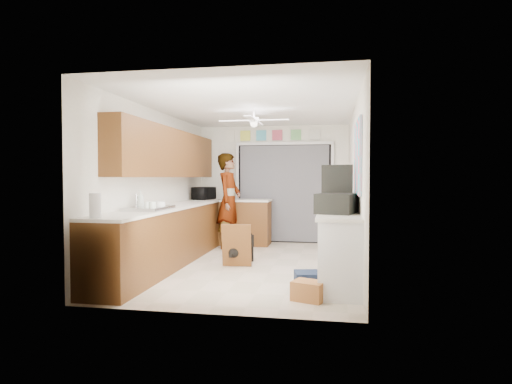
{
  "coord_description": "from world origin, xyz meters",
  "views": [
    {
      "loc": [
        1.24,
        -6.67,
        1.4
      ],
      "look_at": [
        0.0,
        0.4,
        1.15
      ],
      "focal_mm": 30.0,
      "sensor_mm": 36.0,
      "label": 1
    }
  ],
  "objects_px": {
    "cup": "(160,205)",
    "suitcase": "(337,203)",
    "navy_crate": "(310,281)",
    "paper_towel_roll": "(95,206)",
    "dog": "(243,248)",
    "cardboard_box": "(309,291)",
    "microwave": "(204,193)",
    "man": "(229,201)",
    "soap_bottle": "(141,200)"
  },
  "relations": [
    {
      "from": "man",
      "to": "dog",
      "type": "bearing_deg",
      "value": -150.83
    },
    {
      "from": "navy_crate",
      "to": "dog",
      "type": "distance_m",
      "value": 1.93
    },
    {
      "from": "cup",
      "to": "dog",
      "type": "xyz_separation_m",
      "value": [
        0.99,
        1.06,
        -0.75
      ]
    },
    {
      "from": "cardboard_box",
      "to": "man",
      "type": "distance_m",
      "value": 3.88
    },
    {
      "from": "navy_crate",
      "to": "suitcase",
      "type": "bearing_deg",
      "value": 41.92
    },
    {
      "from": "soap_bottle",
      "to": "dog",
      "type": "distance_m",
      "value": 1.86
    },
    {
      "from": "soap_bottle",
      "to": "cardboard_box",
      "type": "height_order",
      "value": "soap_bottle"
    },
    {
      "from": "suitcase",
      "to": "navy_crate",
      "type": "bearing_deg",
      "value": -123.03
    },
    {
      "from": "cardboard_box",
      "to": "navy_crate",
      "type": "height_order",
      "value": "navy_crate"
    },
    {
      "from": "microwave",
      "to": "navy_crate",
      "type": "distance_m",
      "value": 4.01
    },
    {
      "from": "soap_bottle",
      "to": "cup",
      "type": "bearing_deg",
      "value": -3.48
    },
    {
      "from": "navy_crate",
      "to": "man",
      "type": "distance_m",
      "value": 3.51
    },
    {
      "from": "soap_bottle",
      "to": "cup",
      "type": "distance_m",
      "value": 0.32
    },
    {
      "from": "navy_crate",
      "to": "paper_towel_roll",
      "type": "bearing_deg",
      "value": -160.5
    },
    {
      "from": "navy_crate",
      "to": "soap_bottle",
      "type": "bearing_deg",
      "value": 168.45
    },
    {
      "from": "soap_bottle",
      "to": "suitcase",
      "type": "bearing_deg",
      "value": -4.43
    },
    {
      "from": "soap_bottle",
      "to": "dog",
      "type": "bearing_deg",
      "value": 38.65
    },
    {
      "from": "suitcase",
      "to": "dog",
      "type": "relative_size",
      "value": 0.94
    },
    {
      "from": "paper_towel_roll",
      "to": "man",
      "type": "height_order",
      "value": "man"
    },
    {
      "from": "cup",
      "to": "cardboard_box",
      "type": "relative_size",
      "value": 0.4
    },
    {
      "from": "microwave",
      "to": "navy_crate",
      "type": "bearing_deg",
      "value": -130.02
    },
    {
      "from": "microwave",
      "to": "man",
      "type": "bearing_deg",
      "value": -95.59
    },
    {
      "from": "man",
      "to": "suitcase",
      "type": "bearing_deg",
      "value": -135.48
    },
    {
      "from": "suitcase",
      "to": "microwave",
      "type": "bearing_deg",
      "value": 147.81
    },
    {
      "from": "navy_crate",
      "to": "cup",
      "type": "bearing_deg",
      "value": 167.32
    },
    {
      "from": "soap_bottle",
      "to": "dog",
      "type": "relative_size",
      "value": 0.44
    },
    {
      "from": "cup",
      "to": "dog",
      "type": "relative_size",
      "value": 0.23
    },
    {
      "from": "soap_bottle",
      "to": "cup",
      "type": "relative_size",
      "value": 1.93
    },
    {
      "from": "cup",
      "to": "suitcase",
      "type": "relative_size",
      "value": 0.24
    },
    {
      "from": "cup",
      "to": "man",
      "type": "height_order",
      "value": "man"
    },
    {
      "from": "soap_bottle",
      "to": "suitcase",
      "type": "xyz_separation_m",
      "value": [
        2.78,
        -0.22,
        -0.01
      ]
    },
    {
      "from": "suitcase",
      "to": "cup",
      "type": "bearing_deg",
      "value": -169.5
    },
    {
      "from": "soap_bottle",
      "to": "suitcase",
      "type": "relative_size",
      "value": 0.47
    },
    {
      "from": "soap_bottle",
      "to": "man",
      "type": "height_order",
      "value": "man"
    },
    {
      "from": "cardboard_box",
      "to": "man",
      "type": "xyz_separation_m",
      "value": [
        -1.74,
        3.36,
        0.83
      ]
    },
    {
      "from": "soap_bottle",
      "to": "cardboard_box",
      "type": "bearing_deg",
      "value": -20.69
    },
    {
      "from": "dog",
      "to": "navy_crate",
      "type": "bearing_deg",
      "value": -38.75
    },
    {
      "from": "soap_bottle",
      "to": "cardboard_box",
      "type": "relative_size",
      "value": 0.78
    },
    {
      "from": "paper_towel_roll",
      "to": "cardboard_box",
      "type": "distance_m",
      "value": 2.6
    },
    {
      "from": "suitcase",
      "to": "man",
      "type": "height_order",
      "value": "man"
    },
    {
      "from": "microwave",
      "to": "cardboard_box",
      "type": "bearing_deg",
      "value": -133.44
    },
    {
      "from": "man",
      "to": "navy_crate",
      "type": "bearing_deg",
      "value": -142.7
    },
    {
      "from": "paper_towel_roll",
      "to": "man",
      "type": "xyz_separation_m",
      "value": [
        0.64,
        3.78,
        -0.14
      ]
    },
    {
      "from": "suitcase",
      "to": "dog",
      "type": "bearing_deg",
      "value": 154.83
    },
    {
      "from": "navy_crate",
      "to": "man",
      "type": "bearing_deg",
      "value": 120.66
    },
    {
      "from": "microwave",
      "to": "suitcase",
      "type": "xyz_separation_m",
      "value": [
        2.63,
        -2.85,
        -0.0
      ]
    },
    {
      "from": "paper_towel_roll",
      "to": "cardboard_box",
      "type": "height_order",
      "value": "paper_towel_roll"
    },
    {
      "from": "cup",
      "to": "man",
      "type": "distance_m",
      "value": 2.49
    },
    {
      "from": "navy_crate",
      "to": "dog",
      "type": "relative_size",
      "value": 0.61
    },
    {
      "from": "cardboard_box",
      "to": "paper_towel_roll",
      "type": "bearing_deg",
      "value": -170.08
    }
  ]
}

